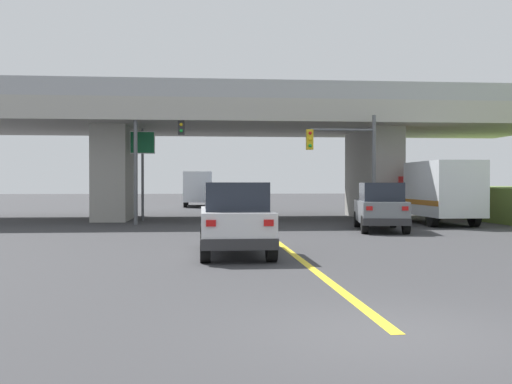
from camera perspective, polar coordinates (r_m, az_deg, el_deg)
name	(u,v)px	position (r m, az deg, el deg)	size (l,w,h in m)	color
ground	(247,218)	(34.61, -0.88, -2.48)	(160.00, 160.00, 0.00)	#353538
overpass_bridge	(247,131)	(34.68, -0.88, 5.69)	(34.24, 10.24, 7.03)	#A8A59E
lane_divider_stripe	(280,244)	(20.07, 2.28, -4.88)	(0.20, 23.98, 0.01)	yellow
suv_lead	(235,218)	(17.12, -1.99, -2.47)	(1.94, 4.79, 2.02)	silver
suv_crossing	(380,207)	(26.21, 11.53, -1.34)	(2.64, 5.07, 2.02)	slate
box_truck	(437,191)	(31.02, 16.59, 0.05)	(2.33, 6.68, 3.03)	red
sedan_oncoming	(224,196)	(45.86, -3.01, -0.39)	(1.97, 4.83, 2.02)	navy
traffic_signal_nearside	(350,155)	(29.58, 8.79, 3.43)	(3.38, 0.36, 5.27)	#56595E
traffic_signal_farside	(151,147)	(29.76, -9.74, 4.12)	(2.43, 0.36, 5.83)	#56595E
highway_sign	(142,154)	(33.02, -10.56, 3.51)	(1.32, 0.17, 4.91)	#56595E
semi_truck_distant	(198,188)	(52.50, -5.47, 0.36)	(2.33, 7.42, 2.94)	silver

